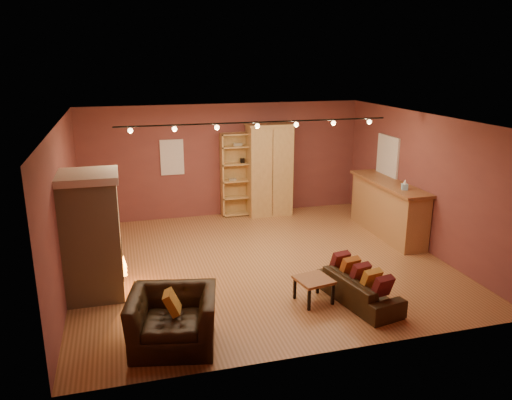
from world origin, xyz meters
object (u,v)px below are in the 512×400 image
object	(u,v)px
armoire	(269,170)
bar_counter	(388,208)
armchair	(173,311)
coffee_table	(314,282)
fireplace	(92,236)
bookcase	(238,174)
loveseat	(359,283)

from	to	relation	value
armoire	bar_counter	bearing A→B (deg)	-45.83
armchair	coffee_table	xyz separation A→B (m)	(2.36, 0.68, -0.17)
fireplace	armchair	bearing A→B (deg)	-60.32
fireplace	armchair	world-z (taller)	fireplace
bookcase	armoire	size ratio (longest dim) A/B	0.90
armoire	coffee_table	bearing A→B (deg)	-98.10
fireplace	armoire	bearing A→B (deg)	40.80
coffee_table	fireplace	bearing A→B (deg)	160.56
fireplace	loveseat	world-z (taller)	fireplace
fireplace	coffee_table	bearing A→B (deg)	-19.44
bookcase	coffee_table	world-z (taller)	bookcase
bookcase	armchair	size ratio (longest dim) A/B	1.59
armoire	armchair	bearing A→B (deg)	-119.17
loveseat	coffee_table	xyz separation A→B (m)	(-0.71, 0.22, 0.01)
armoire	loveseat	size ratio (longest dim) A/B	1.40
bookcase	loveseat	xyz separation A→B (m)	(0.81, -5.17, -0.73)
armchair	coffee_table	size ratio (longest dim) A/B	2.10
bookcase	bar_counter	distance (m)	3.77
bar_counter	coffee_table	world-z (taller)	bar_counter
fireplace	loveseat	xyz separation A→B (m)	(4.15, -1.43, -0.72)
loveseat	armchair	world-z (taller)	armchair
armoire	coffee_table	distance (m)	4.89
coffee_table	bookcase	bearing A→B (deg)	91.12
bar_counter	armchair	size ratio (longest dim) A/B	1.94
armchair	coffee_table	bearing A→B (deg)	27.82
armoire	armchair	size ratio (longest dim) A/B	1.76
fireplace	loveseat	bearing A→B (deg)	-19.05
bar_counter	armoire	bearing A→B (deg)	134.17
armoire	coffee_table	size ratio (longest dim) A/B	3.68
fireplace	bookcase	distance (m)	5.01
fireplace	coffee_table	distance (m)	3.72
fireplace	bar_counter	size ratio (longest dim) A/B	0.82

